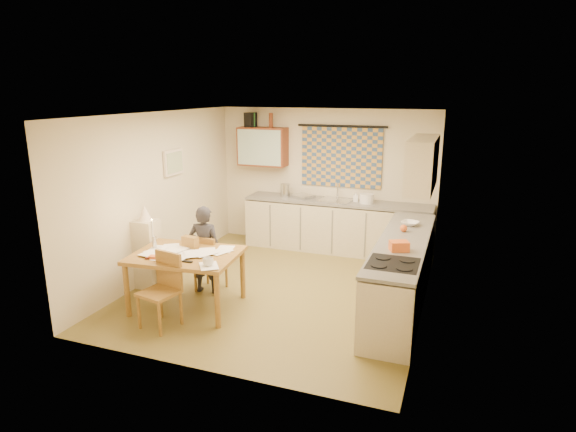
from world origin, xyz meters
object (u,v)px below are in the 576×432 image
at_px(chair_far, 210,273).
at_px(stove, 391,301).
at_px(dining_table, 187,280).
at_px(counter_back, 336,226).
at_px(counter_right, 401,274).
at_px(person, 205,250).
at_px(shelf_stand, 148,254).

bearing_deg(chair_far, stove, 172.12).
relative_size(dining_table, chair_far, 1.73).
bearing_deg(counter_back, chair_far, -118.34).
distance_m(counter_right, chair_far, 2.68).
relative_size(dining_table, person, 1.14).
xyz_separation_m(counter_right, dining_table, (-2.65, -1.02, -0.07)).
distance_m(counter_back, chair_far, 2.66).
bearing_deg(counter_right, stove, -90.00).
bearing_deg(shelf_stand, counter_right, 10.08).
relative_size(stove, dining_table, 0.64).
relative_size(counter_right, person, 2.33).
bearing_deg(dining_table, counter_back, 60.99).
relative_size(stove, person, 0.73).
distance_m(counter_back, dining_table, 3.20).
bearing_deg(counter_back, counter_right, -54.12).
bearing_deg(counter_right, counter_back, 125.88).
distance_m(dining_table, chair_far, 0.61).
xyz_separation_m(counter_back, shelf_stand, (-2.16, -2.54, 0.05)).
bearing_deg(person, stove, 162.86).
height_order(counter_back, counter_right, same).
bearing_deg(counter_back, person, -118.04).
distance_m(stove, person, 2.71).
xyz_separation_m(person, shelf_stand, (-0.87, -0.13, -0.13)).
bearing_deg(chair_far, person, 74.83).
xyz_separation_m(chair_far, person, (-0.03, -0.08, 0.38)).
xyz_separation_m(counter_back, dining_table, (-1.27, -2.93, -0.07)).
relative_size(counter_back, counter_right, 1.12).
xyz_separation_m(stove, chair_far, (-2.64, 0.51, -0.20)).
bearing_deg(counter_right, dining_table, -158.94).
bearing_deg(stove, counter_right, 90.00).
bearing_deg(shelf_stand, counter_back, 49.70).
height_order(person, shelf_stand, person).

